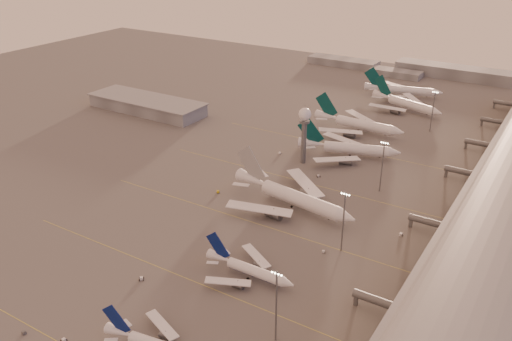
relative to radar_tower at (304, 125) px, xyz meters
The scene contains 23 objects.
ground 121.92m from the radar_tower, 92.39° to the right, with size 700.00×700.00×0.00m, color #585555.
taxiway_markings 71.83m from the radar_tower, 68.66° to the right, with size 180.00×185.25×0.02m.
hangar 127.68m from the radar_tower, behind, with size 82.00×27.00×8.50m.
radar_tower is the anchor object (origin of this frame).
mast_a 131.38m from the radar_tower, 66.17° to the right, with size 3.60×0.56×25.00m.
mast_b 82.32m from the radar_tower, 52.43° to the right, with size 3.60×0.56×25.00m.
mast_c 46.66m from the radar_tower, 12.53° to the right, with size 3.60×0.56×25.00m.
mast_d 91.11m from the radar_tower, 61.74° to the left, with size 3.60×0.56×25.00m.
distant_horizon 205.86m from the radar_tower, 90.67° to the left, with size 165.00×37.50×9.00m.
narrowbody_mid 103.93m from the radar_tower, 73.15° to the right, with size 35.89×28.69×14.04m.
widebody_white 51.75m from the radar_tower, 67.78° to the right, with size 63.25×50.30×22.37m.
greentail_a 31.33m from the radar_tower, 49.60° to the left, with size 52.94×42.11×19.82m.
greentail_b 60.12m from the radar_tower, 82.98° to the left, with size 56.65×45.73×20.57m.
greentail_c 113.27m from the radar_tower, 80.33° to the left, with size 51.90×41.21×19.61m.
greentail_d 140.13m from the radar_tower, 86.97° to the left, with size 53.56×42.67×19.93m.
gsv_truck_a 160.00m from the radar_tower, 94.59° to the right, with size 5.79×2.49×2.27m.
gsv_tug_near 155.27m from the radar_tower, 90.13° to the right, with size 2.06×3.36×0.95m.
gsv_tug_mid 120.78m from the radar_tower, 90.78° to the right, with size 4.09×4.35×1.07m.
gsv_truck_b 85.72m from the radar_tower, 57.02° to the right, with size 5.42×3.08×2.07m.
gsv_truck_c 57.09m from the radar_tower, 108.51° to the right, with size 5.87×5.49×2.39m.
gsv_catering_b 80.90m from the radar_tower, 32.82° to the right, with size 5.86×3.95×4.42m.
gsv_tug_far 27.36m from the radar_tower, 38.24° to the right, with size 3.78×3.95×0.98m.
gsv_truck_d 25.34m from the radar_tower, 166.45° to the left, with size 4.31×6.31×2.40m.
Camera 1 is at (119.33, -109.58, 114.58)m, focal length 38.00 mm.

